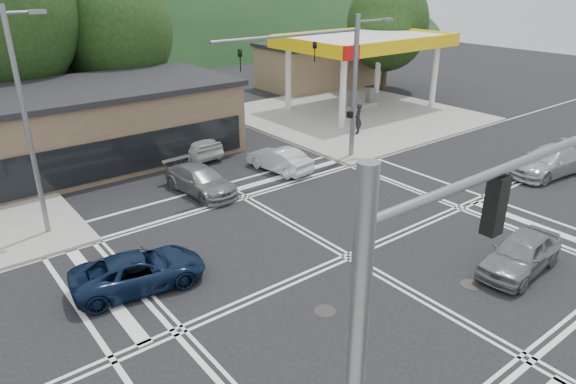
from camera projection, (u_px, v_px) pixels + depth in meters
ground at (348, 257)px, 19.60m from camera, size 120.00×120.00×0.00m
sidewalk_ne at (352, 115)px, 38.93m from camera, size 16.00×16.00×0.15m
gas_station_canopy at (365, 44)px, 38.82m from camera, size 12.32×8.34×5.75m
convenience_store at (316, 66)px, 48.28m from camera, size 10.00×6.00×3.80m
commercial_row at (9, 140)px, 26.56m from camera, size 24.00×8.00×4.00m
tree_n_c at (116, 29)px, 34.97m from camera, size 7.60×7.60×10.87m
tree_n_e at (52, 17)px, 35.90m from camera, size 8.40×8.40×11.98m
tree_ne at (388, 24)px, 45.38m from camera, size 7.20×7.20×9.99m
streetlight_nw at (26, 115)px, 19.33m from camera, size 2.50×0.25×9.00m
signal_mast_ne at (339, 72)px, 27.47m from camera, size 11.65×0.30×8.00m
signal_mast_sw at (438, 311)px, 8.03m from camera, size 9.14×0.28×8.00m
car_blue_west at (139, 271)px, 17.50m from camera, size 4.76×2.76×1.25m
car_grey_center at (521, 253)px, 18.44m from camera, size 4.23×2.01×1.40m
car_silver_east at (549, 161)px, 27.36m from camera, size 5.33×2.67×1.49m
car_queue_a at (279, 160)px, 27.85m from camera, size 1.92×4.10×1.30m
car_queue_b at (189, 140)px, 30.35m from camera, size 2.18×5.12×1.72m
car_northbound at (200, 180)px, 25.09m from camera, size 2.22×4.64×1.30m
pedestrian at (358, 119)px, 33.78m from camera, size 0.85×0.81×1.97m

